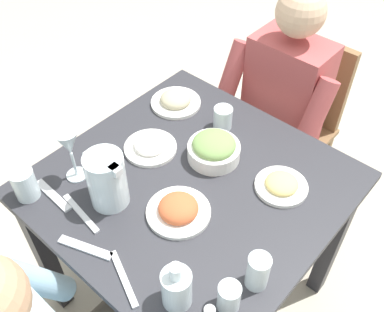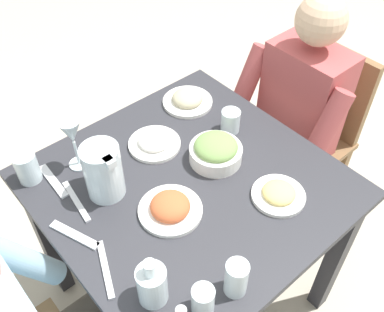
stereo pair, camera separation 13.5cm
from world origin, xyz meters
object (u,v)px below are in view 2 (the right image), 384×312
object	(u,v)px
plate_fries	(279,194)
water_glass_far_right	(27,167)
plate_rice_curry	(170,208)
water_glass_by_pitcher	(231,121)
dining_table	(189,206)
water_glass_near_left	(203,300)
diner_near	(286,122)
plate_beans	(188,100)
water_pitcher	(103,171)
plate_yoghurt	(154,142)
chair_near	(310,126)
oil_carafe	(152,286)
wine_glass	(72,134)
water_glass_far_left	(236,278)
salad_bowl	(216,151)

from	to	relation	value
plate_fries	water_glass_far_right	world-z (taller)	water_glass_far_right
plate_rice_curry	water_glass_by_pitcher	world-z (taller)	water_glass_by_pitcher
dining_table	water_glass_near_left	bearing A→B (deg)	144.25
diner_near	plate_beans	size ratio (longest dim) A/B	5.94
plate_rice_curry	plate_fries	distance (m)	0.35
dining_table	water_pitcher	world-z (taller)	water_pitcher
diner_near	plate_rice_curry	size ratio (longest dim) A/B	5.80
water_pitcher	plate_yoghurt	bearing A→B (deg)	-74.54
dining_table	chair_near	size ratio (longest dim) A/B	1.06
chair_near	oil_carafe	bearing A→B (deg)	105.44
dining_table	plate_fries	size ratio (longest dim) A/B	5.29
plate_yoghurt	plate_beans	xyz separation A→B (m)	(0.10, -0.24, 0.00)
plate_yoghurt	wine_glass	bearing A→B (deg)	69.29
water_glass_far_left	wine_glass	bearing A→B (deg)	6.46
plate_fries	plate_beans	xyz separation A→B (m)	(0.55, -0.09, 0.00)
salad_bowl	wine_glass	bearing A→B (deg)	51.99
water_pitcher	dining_table	bearing A→B (deg)	-122.32
salad_bowl	water_glass_near_left	size ratio (longest dim) A/B	2.01
plate_rice_curry	oil_carafe	world-z (taller)	oil_carafe
water_glass_far_left	oil_carafe	xyz separation A→B (m)	(0.13, 0.18, -0.00)
water_glass_near_left	water_glass_far_left	distance (m)	0.10
salad_bowl	plate_yoghurt	xyz separation A→B (m)	(0.19, 0.12, -0.03)
diner_near	plate_fries	size ratio (longest dim) A/B	6.73
plate_fries	wine_glass	size ratio (longest dim) A/B	0.88
water_pitcher	oil_carafe	distance (m)	0.40
salad_bowl	wine_glass	size ratio (longest dim) A/B	0.92
chair_near	plate_fries	bearing A→B (deg)	115.82
salad_bowl	plate_beans	distance (m)	0.32
salad_bowl	water_glass_far_left	size ratio (longest dim) A/B	1.57
diner_near	water_glass_by_pitcher	distance (m)	0.36
water_pitcher	plate_fries	size ratio (longest dim) A/B	1.11
plate_rice_curry	water_glass_far_right	world-z (taller)	water_glass_far_right
plate_rice_curry	plate_fries	world-z (taller)	plate_rice_curry
water_glass_by_pitcher	wine_glass	size ratio (longest dim) A/B	0.44
plate_beans	water_glass_far_left	size ratio (longest dim) A/B	1.69
plate_rice_curry	oil_carafe	bearing A→B (deg)	131.97
water_glass_near_left	plate_beans	bearing A→B (deg)	-37.82
wine_glass	plate_rice_curry	bearing A→B (deg)	-163.29
plate_fries	water_glass_far_right	distance (m)	0.81
salad_bowl	plate_rice_curry	distance (m)	0.27
plate_yoghurt	plate_beans	size ratio (longest dim) A/B	0.95
dining_table	chair_near	xyz separation A→B (m)	(0.07, -0.80, -0.14)
wine_glass	water_glass_far_right	bearing A→B (deg)	72.77
plate_rice_curry	water_glass_near_left	world-z (taller)	water_glass_near_left
water_glass_far_right	wine_glass	bearing A→B (deg)	-107.23
water_glass_far_right	diner_near	bearing A→B (deg)	-106.03
water_pitcher	water_glass_near_left	bearing A→B (deg)	176.42
wine_glass	oil_carafe	xyz separation A→B (m)	(-0.55, 0.10, -0.09)
plate_yoghurt	water_glass_far_left	bearing A→B (deg)	163.33
water_glass_far_right	water_glass_near_left	bearing A→B (deg)	-169.59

